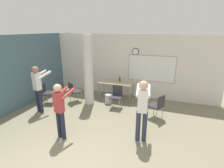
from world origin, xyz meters
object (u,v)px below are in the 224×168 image
object	(u,v)px
chair_table_front	(117,95)
person_watching_back	(38,86)
folding_table	(116,83)
person_playing_front	(60,107)
chair_near_pillar	(74,90)
chair_by_left_wall	(47,92)
bottle_on_table	(120,80)
chair_mid_room	(157,105)
person_playing_side	(142,106)

from	to	relation	value
chair_table_front	person_watching_back	distance (m)	2.94
folding_table	person_playing_front	xyz separation A→B (m)	(-0.49, -3.33, 0.24)
chair_near_pillar	chair_by_left_wall	bearing A→B (deg)	-152.04
chair_table_front	person_playing_front	bearing A→B (deg)	-107.73
folding_table	chair_near_pillar	size ratio (longest dim) A/B	1.74
chair_near_pillar	person_playing_front	size ratio (longest dim) A/B	0.54
folding_table	bottle_on_table	xyz separation A→B (m)	(0.13, 0.12, 0.15)
chair_table_front	chair_mid_room	xyz separation A→B (m)	(1.62, -0.40, 0.00)
folding_table	chair_table_front	world-z (taller)	chair_table_front
bottle_on_table	chair_mid_room	xyz separation A→B (m)	(1.80, -1.36, -0.35)
bottle_on_table	chair_table_front	xyz separation A→B (m)	(0.18, -0.95, -0.35)
bottle_on_table	chair_table_front	world-z (taller)	bottle_on_table
chair_mid_room	person_playing_front	size ratio (longest dim) A/B	0.54
folding_table	person_playing_side	bearing A→B (deg)	-58.33
folding_table	chair_near_pillar	bearing A→B (deg)	-148.29
chair_table_front	chair_by_left_wall	bearing A→B (deg)	-167.27
bottle_on_table	person_watching_back	xyz separation A→B (m)	(-2.36, -2.34, 0.17)
chair_by_left_wall	person_playing_side	distance (m)	4.37
chair_mid_room	person_playing_side	distance (m)	1.55
person_playing_front	person_playing_side	world-z (taller)	person_playing_side
folding_table	person_playing_front	distance (m)	3.37
folding_table	chair_table_front	distance (m)	0.91
chair_by_left_wall	person_playing_front	bearing A→B (deg)	-42.35
chair_by_left_wall	person_playing_front	xyz separation A→B (m)	(2.03, -1.85, 0.44)
person_watching_back	person_playing_front	xyz separation A→B (m)	(1.75, -1.10, -0.08)
chair_mid_room	person_playing_side	bearing A→B (deg)	-100.94
bottle_on_table	person_playing_front	size ratio (longest dim) A/B	0.14
bottle_on_table	folding_table	bearing A→B (deg)	-137.36
chair_near_pillar	bottle_on_table	bearing A→B (deg)	32.64
chair_by_left_wall	bottle_on_table	bearing A→B (deg)	30.99
chair_mid_room	person_playing_front	world-z (taller)	person_playing_front
chair_near_pillar	chair_by_left_wall	distance (m)	1.09
chair_table_front	chair_near_pillar	bearing A→B (deg)	-176.09
chair_near_pillar	chair_by_left_wall	size ratio (longest dim) A/B	1.00
chair_by_left_wall	chair_table_front	xyz separation A→B (m)	(2.83, 0.64, 0.00)
person_playing_front	chair_table_front	bearing A→B (deg)	72.27
bottle_on_table	chair_table_front	size ratio (longest dim) A/B	0.27
folding_table	person_playing_side	xyz separation A→B (m)	(1.65, -2.67, 0.32)
person_playing_front	chair_near_pillar	bearing A→B (deg)	114.32
folding_table	bottle_on_table	world-z (taller)	bottle_on_table
bottle_on_table	person_watching_back	size ratio (longest dim) A/B	0.13
chair_mid_room	chair_by_left_wall	bearing A→B (deg)	-176.98
folding_table	chair_near_pillar	xyz separation A→B (m)	(-1.56, -0.96, -0.20)
person_watching_back	person_playing_front	bearing A→B (deg)	-32.30
chair_by_left_wall	person_watching_back	bearing A→B (deg)	-69.15
folding_table	bottle_on_table	size ratio (longest dim) A/B	6.47
chair_mid_room	person_playing_side	size ratio (longest dim) A/B	0.50
bottle_on_table	person_playing_side	xyz separation A→B (m)	(1.52, -2.79, 0.17)
chair_near_pillar	chair_mid_room	distance (m)	3.49
chair_near_pillar	chair_mid_room	bearing A→B (deg)	-4.55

